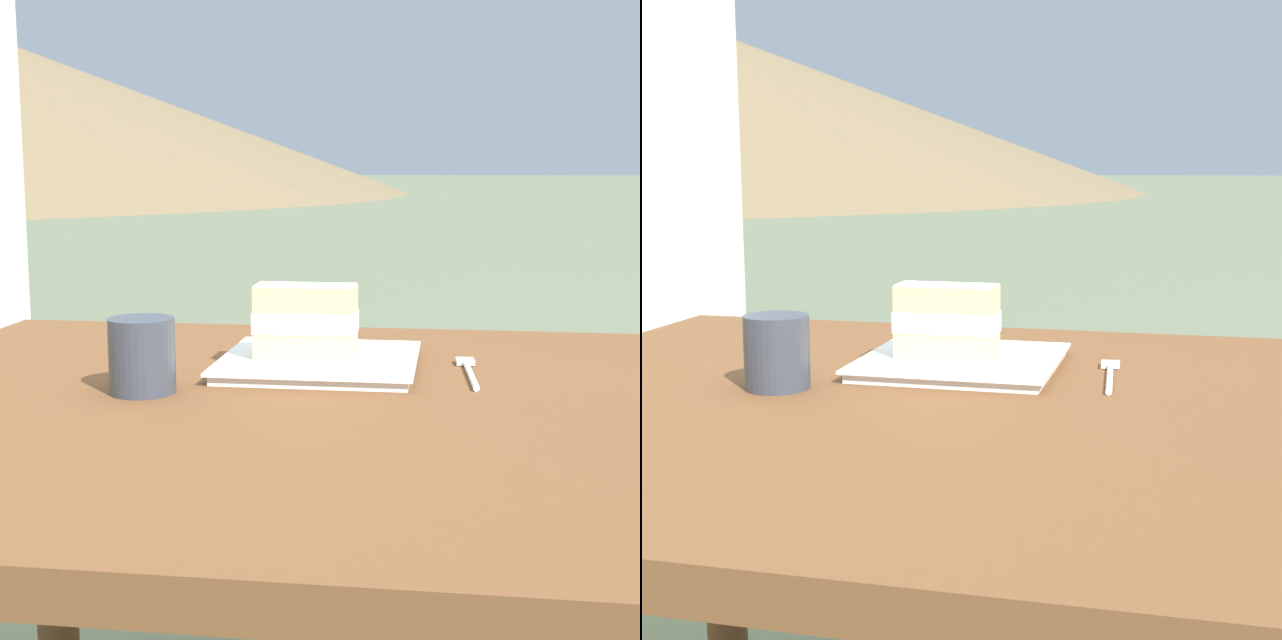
# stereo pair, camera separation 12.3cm
# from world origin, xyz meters

# --- Properties ---
(patio_table) EXTENTS (1.28, 0.96, 0.71)m
(patio_table) POSITION_xyz_m (0.00, 0.00, 0.62)
(patio_table) COLOR brown
(patio_table) RESTS_ON ground
(dessert_plate) EXTENTS (0.25, 0.25, 0.02)m
(dessert_plate) POSITION_xyz_m (-0.09, 0.16, 0.72)
(dessert_plate) COLOR white
(dessert_plate) RESTS_ON patio_table
(cake_slice) EXTENTS (0.13, 0.06, 0.09)m
(cake_slice) POSITION_xyz_m (-0.11, 0.15, 0.78)
(cake_slice) COLOR #E0C17A
(cake_slice) RESTS_ON dessert_plate
(dessert_fork) EXTENTS (0.03, 0.17, 0.01)m
(dessert_fork) POSITION_xyz_m (0.10, 0.15, 0.72)
(dessert_fork) COLOR silver
(dessert_fork) RESTS_ON patio_table
(coffee_cup) EXTENTS (0.08, 0.08, 0.09)m
(coffee_cup) POSITION_xyz_m (-0.27, 0.00, 0.76)
(coffee_cup) COLOR #333842
(coffee_cup) RESTS_ON patio_table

